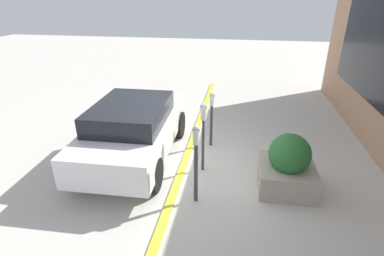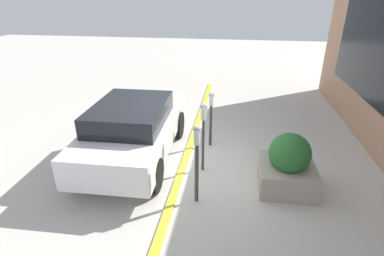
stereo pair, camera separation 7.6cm
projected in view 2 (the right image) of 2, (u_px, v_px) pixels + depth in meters
The scene contains 7 objects.
ground_plane at pixel (187, 167), 6.92m from camera, with size 40.00×40.00×0.00m, color beige.
curb_strip at pixel (183, 166), 6.92m from camera, with size 13.50×0.16×0.04m.
parking_meter_nearest at pixel (197, 155), 5.41m from camera, with size 0.16×0.14×1.59m.
parking_meter_second at pixel (203, 123), 6.35m from camera, with size 0.18×0.15×1.60m.
parking_meter_middle at pixel (211, 112), 7.52m from camera, with size 0.16×0.14×1.44m.
planter_box at pixel (288, 166), 6.03m from camera, with size 1.14×1.10×1.20m.
parked_car_front at pixel (134, 128), 7.00m from camera, with size 4.07×1.84×1.44m.
Camera 2 is at (-5.82, -1.01, 3.72)m, focal length 28.00 mm.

